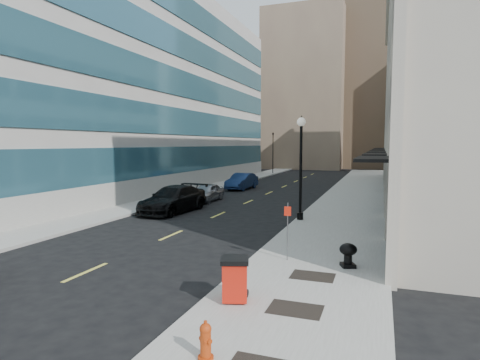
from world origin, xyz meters
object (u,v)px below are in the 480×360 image
Objects in this scene: car_blue_sedan at (242,181)px; car_black_pickup at (173,199)px; traffic_signal at (273,135)px; car_silver_sedan at (207,192)px; trash_bin at (235,278)px; urn_planter at (348,253)px; fire_hydrant at (206,341)px; sign_post at (288,223)px; lamppost at (301,159)px.

car_black_pickup is at bearing -85.27° from car_blue_sedan.
car_silver_sedan is (2.30, -28.68, -5.02)m from traffic_signal.
car_black_pickup is 4.80× the size of trash_bin.
car_blue_sedan reaches higher than urn_planter.
sign_post is (-0.00, 7.32, 1.02)m from fire_hydrant.
car_black_pickup is at bearing 145.02° from fire_hydrant.
trash_bin is (9.25, -27.00, 0.02)m from car_blue_sedan.
fire_hydrant is 0.13× the size of lamppost.
fire_hydrant is at bearing -76.61° from traffic_signal.
car_blue_sedan is at bearing -83.82° from traffic_signal.
traffic_signal is 48.61m from trash_bin.
car_blue_sedan is 5.67× the size of urn_planter.
lamppost is at bearing -35.25° from car_silver_sedan.
traffic_signal reaches higher than fire_hydrant.
traffic_signal is at bearing 100.36° from car_blue_sedan.
car_silver_sedan reaches higher than fire_hydrant.
traffic_signal is 5.71× the size of trash_bin.
fire_hydrant is 0.37× the size of sign_post.
traffic_signal is at bearing 85.63° from trash_bin.
traffic_signal reaches higher than lamppost.
trash_bin is 0.21× the size of lamppost.
sign_post reaches higher than car_blue_sedan.
car_silver_sedan is 0.85× the size of car_blue_sedan.
fire_hydrant is at bearing -85.92° from lamppost.
car_silver_sedan is 1.89× the size of sign_post.
traffic_signal reaches higher than car_silver_sedan.
lamppost is at bearing 74.83° from trash_bin.
fire_hydrant is at bearing -98.92° from trash_bin.
lamppost is 8.43m from sign_post.
trash_bin is (-0.48, 3.01, 0.27)m from fire_hydrant.
car_blue_sedan is 25.74m from urn_planter.
sign_post is at bearing -82.27° from lamppost.
urn_planter is at bearing -14.55° from sign_post.
traffic_signal is 20.71m from car_blue_sedan.
car_silver_sedan is 20.47m from trash_bin.
urn_planter is at bearing -71.77° from traffic_signal.
fire_hydrant is 3.06m from trash_bin.
car_black_pickup is 12.96m from sign_post.
car_blue_sedan is (-0.13, 14.00, -0.06)m from car_black_pickup.
car_blue_sedan is 24.69m from sign_post.
lamppost reaches higher than car_black_pickup.
car_black_pickup is 7.36× the size of fire_hydrant.
trash_bin is (9.12, -18.32, 0.11)m from car_silver_sedan.
traffic_signal is at bearing 107.35° from lamppost.
trash_bin is 4.41m from sign_post.
sign_post is at bearing 65.61° from trash_bin.
sign_post is at bearing -62.59° from car_blue_sedan.
fire_hydrant is at bearing -54.34° from car_black_pickup.
urn_planter is at bearing -50.61° from car_silver_sedan.
car_silver_sedan is 18.41m from urn_planter.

